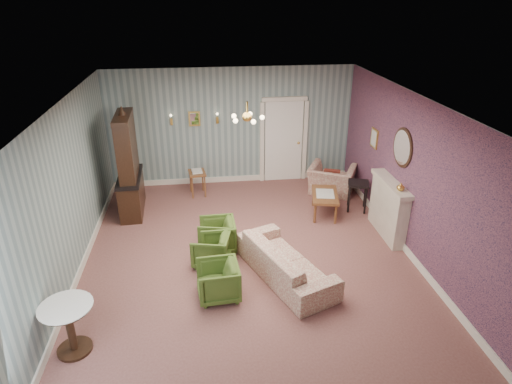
{
  "coord_description": "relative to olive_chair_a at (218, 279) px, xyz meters",
  "views": [
    {
      "loc": [
        -0.75,
        -6.92,
        4.54
      ],
      "look_at": [
        0.2,
        0.4,
        1.1
      ],
      "focal_mm": 30.63,
      "sensor_mm": 36.0,
      "label": 1
    }
  ],
  "objects": [
    {
      "name": "floor",
      "position": [
        0.62,
        1.16,
        -0.33
      ],
      "size": [
        7.0,
        7.0,
        0.0
      ],
      "primitive_type": "plane",
      "color": "brown",
      "rests_on": "ground"
    },
    {
      "name": "ceiling",
      "position": [
        0.62,
        1.16,
        2.57
      ],
      "size": [
        7.0,
        7.0,
        0.0
      ],
      "primitive_type": "plane",
      "rotation": [
        3.14,
        0.0,
        0.0
      ],
      "color": "white",
      "rests_on": "ground"
    },
    {
      "name": "wall_back",
      "position": [
        0.62,
        4.66,
        1.12
      ],
      "size": [
        6.0,
        0.0,
        6.0
      ],
      "primitive_type": "plane",
      "rotation": [
        1.57,
        0.0,
        0.0
      ],
      "color": "slate",
      "rests_on": "ground"
    },
    {
      "name": "wall_front",
      "position": [
        0.62,
        -2.34,
        1.12
      ],
      "size": [
        6.0,
        0.0,
        6.0
      ],
      "primitive_type": "plane",
      "rotation": [
        -1.57,
        0.0,
        0.0
      ],
      "color": "slate",
      "rests_on": "ground"
    },
    {
      "name": "wall_left",
      "position": [
        -2.38,
        1.16,
        1.12
      ],
      "size": [
        0.0,
        7.0,
        7.0
      ],
      "primitive_type": "plane",
      "rotation": [
        1.57,
        0.0,
        1.57
      ],
      "color": "slate",
      "rests_on": "ground"
    },
    {
      "name": "wall_right",
      "position": [
        3.62,
        1.16,
        1.12
      ],
      "size": [
        0.0,
        7.0,
        7.0
      ],
      "primitive_type": "plane",
      "rotation": [
        1.57,
        0.0,
        -1.57
      ],
      "color": "slate",
      "rests_on": "ground"
    },
    {
      "name": "wall_right_floral",
      "position": [
        3.6,
        1.16,
        1.12
      ],
      "size": [
        0.0,
        7.0,
        7.0
      ],
      "primitive_type": "plane",
      "rotation": [
        1.57,
        0.0,
        -1.57
      ],
      "color": "#A4525E",
      "rests_on": "ground"
    },
    {
      "name": "door",
      "position": [
        1.92,
        4.62,
        0.75
      ],
      "size": [
        1.12,
        0.12,
        2.16
      ],
      "primitive_type": null,
      "color": "white",
      "rests_on": "floor"
    },
    {
      "name": "olive_chair_a",
      "position": [
        0.0,
        0.0,
        0.0
      ],
      "size": [
        0.65,
        0.69,
        0.67
      ],
      "primitive_type": "imported",
      "rotation": [
        0.0,
        0.0,
        -1.5
      ],
      "color": "#415D20",
      "rests_on": "floor"
    },
    {
      "name": "olive_chair_b",
      "position": [
        -0.07,
        0.97,
        -0.01
      ],
      "size": [
        0.72,
        0.75,
        0.65
      ],
      "primitive_type": "imported",
      "rotation": [
        0.0,
        0.0,
        -1.8
      ],
      "color": "#415D20",
      "rests_on": "floor"
    },
    {
      "name": "olive_chair_c",
      "position": [
        0.06,
        1.44,
        0.0
      ],
      "size": [
        0.62,
        0.66,
        0.67
      ],
      "primitive_type": "imported",
      "rotation": [
        0.0,
        0.0,
        -1.55
      ],
      "color": "#415D20",
      "rests_on": "floor"
    },
    {
      "name": "sofa_chintz",
      "position": [
        1.18,
        0.4,
        0.08
      ],
      "size": [
        1.36,
        2.21,
        0.83
      ],
      "primitive_type": "imported",
      "rotation": [
        0.0,
        0.0,
        1.95
      ],
      "color": "brown",
      "rests_on": "floor"
    },
    {
      "name": "wingback_chair",
      "position": [
        2.94,
        3.65,
        0.12
      ],
      "size": [
        1.25,
        1.09,
        0.92
      ],
      "primitive_type": "imported",
      "rotation": [
        0.0,
        0.0,
        2.65
      ],
      "color": "brown",
      "rests_on": "floor"
    },
    {
      "name": "dresser",
      "position": [
        -1.74,
        3.28,
        0.84
      ],
      "size": [
        0.55,
        1.42,
        2.34
      ],
      "primitive_type": null,
      "rotation": [
        0.0,
        0.0,
        0.05
      ],
      "color": "black",
      "rests_on": "floor"
    },
    {
      "name": "fireplace",
      "position": [
        3.48,
        1.56,
        0.25
      ],
      "size": [
        0.3,
        1.4,
        1.16
      ],
      "primitive_type": null,
      "color": "beige",
      "rests_on": "floor"
    },
    {
      "name": "mantel_vase",
      "position": [
        3.46,
        1.16,
        0.9
      ],
      "size": [
        0.15,
        0.15,
        0.15
      ],
      "primitive_type": "imported",
      "color": "gold",
      "rests_on": "fireplace"
    },
    {
      "name": "oval_mirror",
      "position": [
        3.58,
        1.56,
        1.52
      ],
      "size": [
        0.04,
        0.76,
        0.84
      ],
      "primitive_type": null,
      "color": "white",
      "rests_on": "wall_right"
    },
    {
      "name": "framed_print",
      "position": [
        3.59,
        2.91,
        1.27
      ],
      "size": [
        0.04,
        0.34,
        0.42
      ],
      "primitive_type": null,
      "color": "gold",
      "rests_on": "wall_right"
    },
    {
      "name": "coffee_table",
      "position": [
        2.46,
        2.56,
        -0.08
      ],
      "size": [
        0.74,
        1.07,
        0.5
      ],
      "primitive_type": null,
      "rotation": [
        0.0,
        0.0,
        -0.21
      ],
      "color": "brown",
      "rests_on": "floor"
    },
    {
      "name": "side_table_black",
      "position": [
        3.24,
        2.68,
        0.0
      ],
      "size": [
        0.56,
        0.56,
        0.67
      ],
      "primitive_type": null,
      "rotation": [
        0.0,
        0.0,
        -0.32
      ],
      "color": "black",
      "rests_on": "floor"
    },
    {
      "name": "pedestal_table",
      "position": [
        -2.03,
        -0.92,
        0.05
      ],
      "size": [
        0.84,
        0.84,
        0.77
      ],
      "primitive_type": null,
      "rotation": [
        0.0,
        0.0,
        0.2
      ],
      "color": "black",
      "rests_on": "floor"
    },
    {
      "name": "nesting_table",
      "position": [
        -0.29,
        3.96,
        -0.01
      ],
      "size": [
        0.44,
        0.53,
        0.64
      ],
      "primitive_type": null,
      "rotation": [
        0.0,
        0.0,
        0.12
      ],
      "color": "brown",
      "rests_on": "floor"
    },
    {
      "name": "gilt_mirror_back",
      "position": [
        -0.28,
        4.62,
        1.37
      ],
      "size": [
        0.28,
        0.06,
        0.36
      ],
      "primitive_type": null,
      "color": "gold",
      "rests_on": "wall_back"
    },
    {
      "name": "sconce_left",
      "position": [
        -0.83,
        4.6,
        1.37
      ],
      "size": [
        0.16,
        0.12,
        0.3
      ],
      "primitive_type": null,
      "color": "gold",
      "rests_on": "wall_back"
    },
    {
      "name": "sconce_right",
      "position": [
        0.27,
        4.6,
        1.37
      ],
      "size": [
        0.16,
        0.12,
        0.3
      ],
      "primitive_type": null,
      "color": "gold",
      "rests_on": "wall_back"
    },
    {
      "name": "chandelier",
      "position": [
        0.62,
        1.16,
        2.3
      ],
      "size": [
        0.56,
        0.56,
        0.36
      ],
      "primitive_type": null,
      "color": "gold",
      "rests_on": "ceiling"
    },
    {
      "name": "burgundy_cushion",
      "position": [
        2.89,
        3.5,
        0.15
      ],
      "size": [
        0.41,
        0.28,
        0.39
      ],
      "primitive_type": "cube",
      "rotation": [
        0.17,
        0.0,
        -0.35
      ],
      "color": "#5D2017",
      "rests_on": "wingback_chair"
    }
  ]
}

